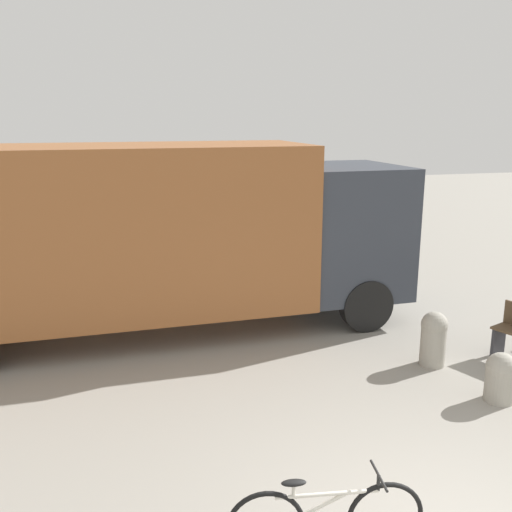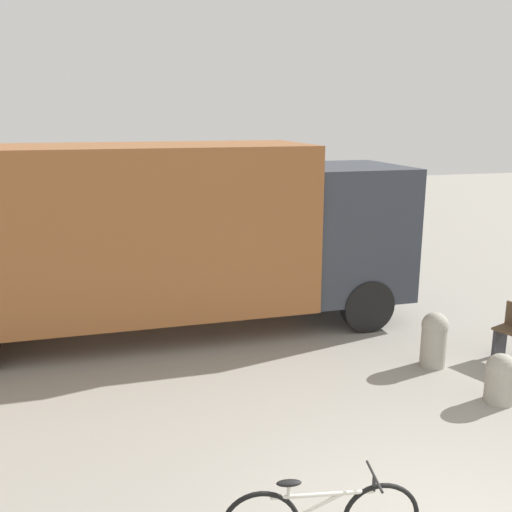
% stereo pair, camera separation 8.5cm
% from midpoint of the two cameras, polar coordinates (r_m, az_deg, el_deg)
% --- Properties ---
extents(delivery_truck, '(9.34, 2.45, 3.33)m').
position_cam_midpoint_polar(delivery_truck, '(10.13, -11.27, 2.42)').
color(delivery_truck, '#99592D').
rests_on(delivery_truck, ground).
extents(bollard_near_bench, '(0.42, 0.42, 0.70)m').
position_cam_midpoint_polar(bollard_near_bench, '(8.57, 23.00, -11.00)').
color(bollard_near_bench, '#9E998C').
rests_on(bollard_near_bench, ground).
extents(bollard_far_bench, '(0.41, 0.41, 0.87)m').
position_cam_midpoint_polar(bollard_far_bench, '(9.34, 17.09, -7.73)').
color(bollard_far_bench, '#9E998C').
rests_on(bollard_far_bench, ground).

